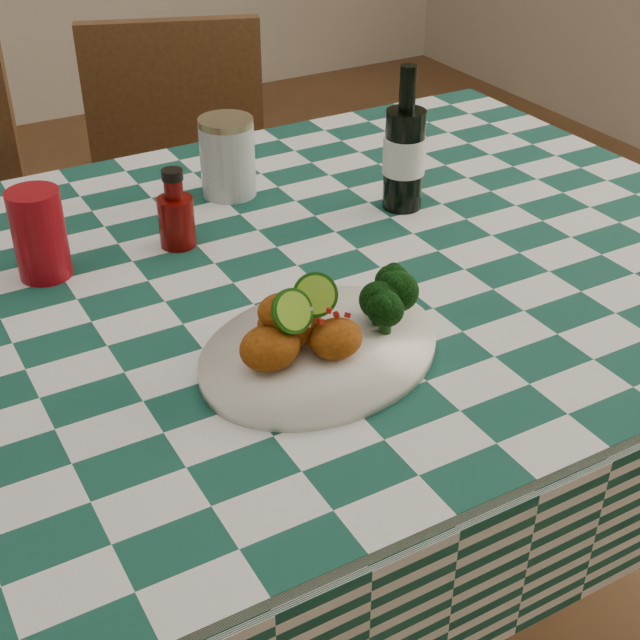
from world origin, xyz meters
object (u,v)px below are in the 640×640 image
dining_table (246,489)px  ketchup_bottle (175,208)px  beer_bottle (405,139)px  fried_chicken_pile (304,320)px  red_tumbler (39,234)px  mason_jar (228,157)px  plate (320,351)px  wooden_chair_right (187,238)px

dining_table → ketchup_bottle: (-0.02, 0.15, 0.45)m
ketchup_bottle → beer_bottle: 0.38m
beer_bottle → fried_chicken_pile: bearing=-138.6°
ketchup_bottle → dining_table: bearing=-80.8°
red_tumbler → beer_bottle: bearing=-6.3°
ketchup_bottle → mason_jar: mason_jar is taller
plate → red_tumbler: (-0.24, 0.37, 0.06)m
dining_table → plate: plate is taller
dining_table → mason_jar: size_ratio=12.59×
ketchup_bottle → plate: bearing=-83.8°
dining_table → mason_jar: 0.55m
beer_bottle → mason_jar: bearing=140.3°
dining_table → red_tumbler: size_ratio=12.78×
fried_chicken_pile → mason_jar: 0.51m
plate → ketchup_bottle: ketchup_bottle is taller
red_tumbler → wooden_chair_right: 0.86m
fried_chicken_pile → mason_jar: size_ratio=1.05×
fried_chicken_pile → beer_bottle: 0.47m
ketchup_bottle → mason_jar: (0.15, 0.13, 0.00)m
fried_chicken_pile → beer_bottle: size_ratio=0.60×
fried_chicken_pile → mason_jar: (0.13, 0.50, 0.00)m
dining_table → plate: size_ratio=5.13×
ketchup_bottle → mason_jar: bearing=42.1°
fried_chicken_pile → beer_bottle: bearing=41.4°
mason_jar → wooden_chair_right: bearing=79.0°
wooden_chair_right → dining_table: bearing=-85.6°
ketchup_bottle → beer_bottle: beer_bottle is taller
mason_jar → wooden_chair_right: size_ratio=0.14×
red_tumbler → beer_bottle: size_ratio=0.56×
fried_chicken_pile → ketchup_bottle: size_ratio=1.14×
dining_table → mason_jar: mason_jar is taller
mason_jar → dining_table: bearing=-113.7°
plate → wooden_chair_right: wooden_chair_right is taller
fried_chicken_pile → wooden_chair_right: size_ratio=0.15×
plate → mason_jar: size_ratio=2.46×
plate → beer_bottle: 0.47m
plate → ketchup_bottle: 0.37m
dining_table → ketchup_bottle: 0.48m
dining_table → wooden_chair_right: wooden_chair_right is taller
plate → wooden_chair_right: size_ratio=0.36×
dining_table → red_tumbler: 0.53m
red_tumbler → beer_bottle: 0.57m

